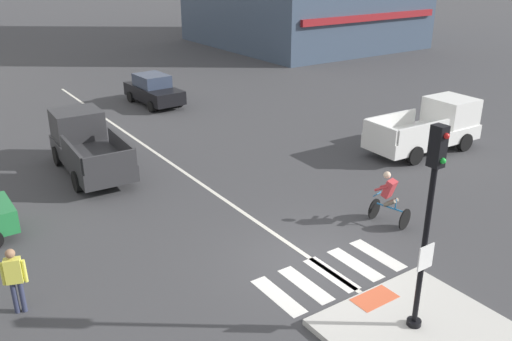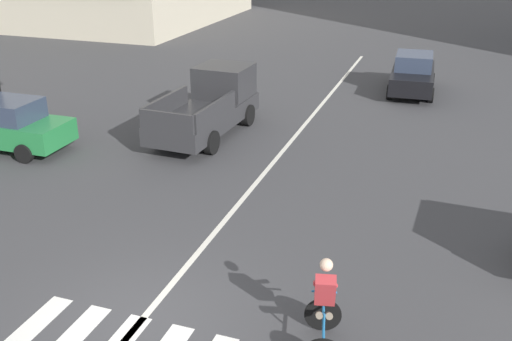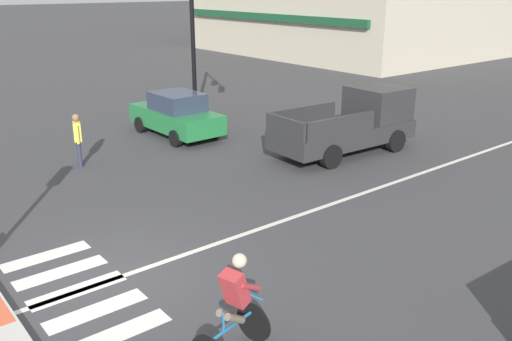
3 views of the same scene
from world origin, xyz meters
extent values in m
plane|color=#3D3D3F|center=(0.00, 0.00, 0.00)|extent=(300.00, 300.00, 0.00)
cube|color=beige|center=(0.00, -3.43, 0.07)|extent=(3.82, 3.05, 0.15)
cube|color=#DB5B38|center=(0.00, -2.26, 0.15)|extent=(1.10, 0.60, 0.01)
cylinder|color=black|center=(0.00, -3.43, 0.21)|extent=(0.32, 0.32, 0.12)
cylinder|color=black|center=(0.00, -3.43, 2.09)|extent=(0.12, 0.12, 3.64)
cube|color=white|center=(0.00, -3.51, 1.91)|extent=(0.44, 0.03, 0.56)
cube|color=black|center=(0.00, -3.43, 4.33)|extent=(0.24, 0.28, 0.84)
sphere|color=red|center=(0.00, -3.59, 4.58)|extent=(0.12, 0.12, 0.12)
sphere|color=green|center=(0.00, -3.59, 4.08)|extent=(0.12, 0.12, 0.12)
cube|color=silver|center=(-1.71, -0.72, 0.00)|extent=(0.44, 1.80, 0.01)
cube|color=silver|center=(-0.86, -0.72, 0.00)|extent=(0.44, 1.80, 0.01)
cube|color=silver|center=(0.00, -0.72, 0.00)|extent=(0.44, 1.80, 0.01)
cube|color=silver|center=(0.86, -0.72, 0.00)|extent=(0.44, 1.80, 0.01)
cube|color=silver|center=(1.71, -0.72, 0.00)|extent=(0.44, 1.80, 0.01)
cube|color=silver|center=(0.05, 10.00, 0.00)|extent=(0.14, 28.00, 0.01)
cube|color=maroon|center=(23.36, 21.03, 3.10)|extent=(13.97, 0.30, 0.50)
cube|color=black|center=(3.24, 17.44, 0.65)|extent=(1.90, 4.18, 0.70)
cube|color=#2D384C|center=(3.24, 17.59, 1.32)|extent=(1.57, 1.97, 0.64)
cylinder|color=black|center=(4.14, 16.21, 0.30)|extent=(0.21, 0.61, 0.60)
cylinder|color=black|center=(2.47, 16.13, 0.30)|extent=(0.21, 0.61, 0.60)
cylinder|color=black|center=(4.01, 18.75, 0.30)|extent=(0.21, 0.61, 0.60)
cylinder|color=black|center=(2.35, 18.67, 0.30)|extent=(0.21, 0.61, 0.60)
cube|color=white|center=(9.39, 4.18, 0.68)|extent=(5.17, 2.09, 0.60)
cube|color=white|center=(10.98, 4.12, 1.53)|extent=(1.77, 1.86, 1.10)
cube|color=#2D384C|center=(11.81, 4.09, 1.61)|extent=(0.14, 1.62, 0.60)
cube|color=white|center=(8.40, 5.11, 1.28)|extent=(2.81, 0.23, 0.60)
cube|color=white|center=(8.33, 3.33, 1.28)|extent=(2.81, 0.23, 0.60)
cube|color=white|center=(6.89, 4.28, 1.28)|extent=(0.17, 1.80, 0.60)
cylinder|color=black|center=(11.00, 5.03, 0.38)|extent=(0.77, 0.27, 0.76)
cylinder|color=black|center=(10.93, 3.21, 0.38)|extent=(0.77, 0.27, 0.76)
cylinder|color=black|center=(8.02, 5.15, 0.38)|extent=(0.77, 0.27, 0.76)
cylinder|color=black|center=(7.95, 3.32, 0.38)|extent=(0.77, 0.27, 0.76)
cube|color=#2D2D30|center=(-2.85, 9.57, 0.68)|extent=(2.13, 5.18, 0.60)
cube|color=#2D2D30|center=(-2.78, 11.17, 1.53)|extent=(1.88, 1.78, 1.10)
cube|color=#2D384C|center=(-2.74, 11.99, 1.61)|extent=(1.62, 0.15, 0.60)
cube|color=#2D2D30|center=(-3.78, 8.59, 1.28)|extent=(0.25, 2.81, 0.60)
cube|color=#2D2D30|center=(-2.01, 8.51, 1.28)|extent=(0.25, 2.81, 0.60)
cube|color=#2D2D30|center=(-2.96, 7.07, 1.28)|extent=(1.80, 0.18, 0.60)
cylinder|color=black|center=(-3.69, 11.19, 0.38)|extent=(0.27, 0.77, 0.76)
cylinder|color=black|center=(-1.87, 11.11, 0.38)|extent=(0.27, 0.77, 0.76)
cylinder|color=black|center=(-3.82, 8.21, 0.38)|extent=(0.27, 0.77, 0.76)
cylinder|color=black|center=(-2.00, 8.12, 0.38)|extent=(0.27, 0.77, 0.76)
cylinder|color=black|center=(3.23, 0.91, 0.33)|extent=(0.65, 0.19, 0.66)
cylinder|color=black|center=(3.47, -0.11, 0.33)|extent=(0.65, 0.19, 0.66)
cylinder|color=#2370AD|center=(3.35, 0.40, 0.55)|extent=(0.25, 0.88, 0.05)
cylinder|color=#2370AD|center=(3.39, 0.23, 0.73)|extent=(0.04, 0.04, 0.30)
cylinder|color=#2370AD|center=(3.24, 0.86, 0.85)|extent=(0.44, 0.13, 0.04)
cylinder|color=#6B6051|center=(3.28, 0.36, 0.73)|extent=(0.21, 0.41, 0.33)
cylinder|color=#6B6051|center=(3.43, 0.40, 0.73)|extent=(0.21, 0.41, 0.33)
cube|color=#B73338|center=(3.33, 0.48, 1.16)|extent=(0.42, 0.45, 0.60)
sphere|color=beige|center=(3.30, 0.60, 1.57)|extent=(0.22, 0.22, 0.22)
cylinder|color=#B73338|center=(3.14, 0.62, 1.16)|extent=(0.18, 0.46, 0.31)
cylinder|color=#B73338|center=(3.45, 0.69, 1.16)|extent=(0.18, 0.46, 0.31)
cylinder|color=#2D334C|center=(-7.11, 2.19, 0.41)|extent=(0.12, 0.12, 0.82)
cylinder|color=#2D334C|center=(-6.96, 2.13, 0.41)|extent=(0.12, 0.12, 0.82)
cube|color=#DBD64C|center=(-7.04, 2.16, 1.12)|extent=(0.41, 0.32, 0.60)
cylinder|color=#DBD64C|center=(-7.25, 2.23, 1.07)|extent=(0.09, 0.09, 0.56)
cylinder|color=#DBD64C|center=(-6.82, 2.09, 1.07)|extent=(0.09, 0.09, 0.56)
sphere|color=#936B4C|center=(-7.04, 2.16, 1.56)|extent=(0.22, 0.22, 0.22)
camera|label=1|loc=(-8.33, -9.47, 7.77)|focal=37.64mm
camera|label=2|loc=(4.85, -7.33, 6.70)|focal=40.42mm
camera|label=3|loc=(9.01, -3.67, 5.42)|focal=38.22mm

